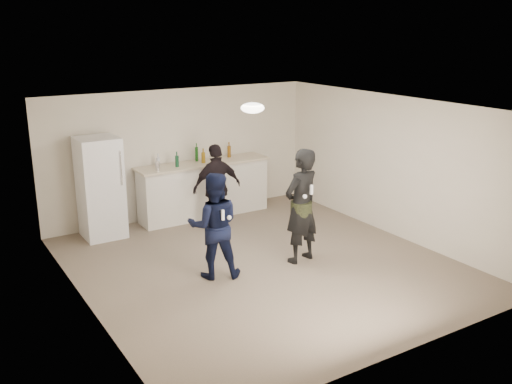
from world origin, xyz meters
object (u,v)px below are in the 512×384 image
fridge (100,188)px  man (214,226)px  woman (301,206)px  spectator (217,187)px  shaker (158,166)px  counter (204,190)px

fridge → man: fridge is taller
woman → spectator: size_ratio=1.15×
woman → fridge: bearing=-61.7°
shaker → woman: woman is taller
man → spectator: size_ratio=1.01×
woman → counter: bearing=-96.3°
counter → woman: bearing=-84.4°
counter → fridge: bearing=-178.1°
spectator → fridge: bearing=-17.8°
counter → fridge: size_ratio=1.44×
fridge → shaker: fridge is taller
counter → spectator: 0.86m
counter → man: bearing=-113.7°
spectator → counter: bearing=-96.4°
woman → spectator: bearing=-90.5°
fridge → spectator: size_ratio=1.12×
man → woman: size_ratio=0.87×
man → woman: 1.46m
fridge → man: 2.73m
woman → spectator: 2.09m
shaker → man: bearing=-93.6°
counter → spectator: size_ratio=1.62×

